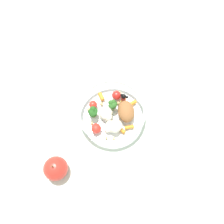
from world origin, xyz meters
name	(u,v)px	position (x,y,z in m)	size (l,w,h in m)	color
ground_plane	(114,117)	(0.00, 0.00, 0.00)	(2.40, 2.40, 0.00)	silver
food_container	(112,113)	(-0.01, 0.00, 0.03)	(0.21, 0.21, 0.05)	white
loose_apple	(56,168)	(-0.03, -0.23, 0.03)	(0.07, 0.07, 0.08)	red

